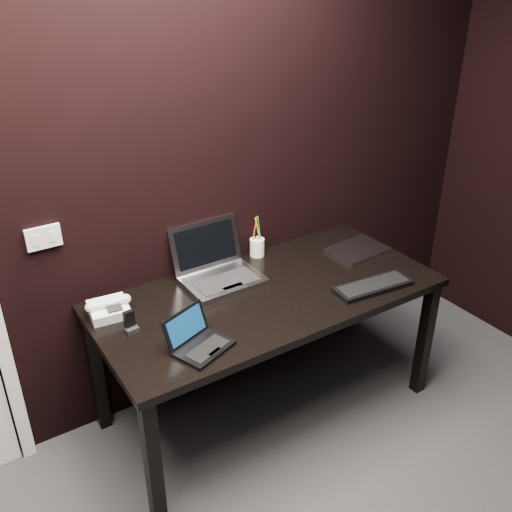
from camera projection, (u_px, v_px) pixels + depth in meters
wall_back at (170, 171)px, 2.69m from camera, size 4.00×0.00×4.00m
wall_switch at (43, 238)px, 2.47m from camera, size 0.15×0.02×0.10m
desk at (268, 305)px, 2.84m from camera, size 1.70×0.80×0.74m
netbook at (199, 342)px, 2.39m from camera, size 0.29×0.28×0.15m
silver_laptop at (218, 271)px, 2.89m from camera, size 0.39×0.35×0.27m
ext_keyboard at (373, 286)px, 2.82m from camera, size 0.42×0.18×0.03m
closed_laptop at (358, 250)px, 3.17m from camera, size 0.32×0.24×0.02m
desk_phone at (109, 309)px, 2.60m from camera, size 0.21×0.17×0.10m
mobile_phone at (130, 323)px, 2.50m from camera, size 0.06×0.05×0.10m
pen_cup at (257, 247)px, 3.12m from camera, size 0.10×0.10×0.23m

